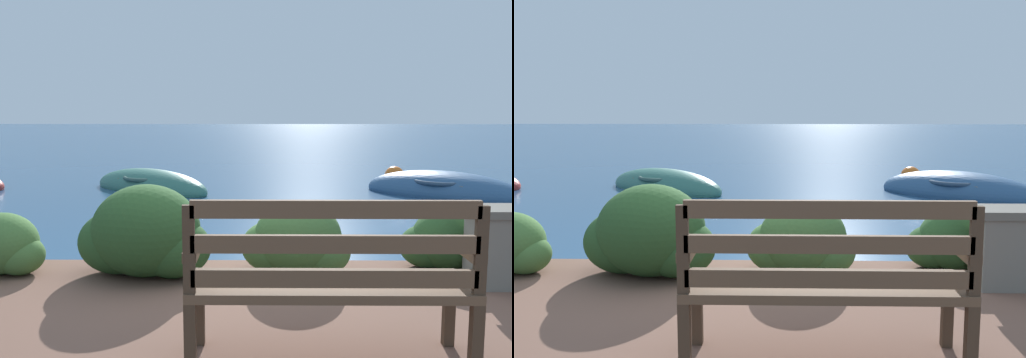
% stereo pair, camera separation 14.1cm
% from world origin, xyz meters
% --- Properties ---
extents(ground_plane, '(80.00, 80.00, 0.00)m').
position_xyz_m(ground_plane, '(0.00, 0.00, 0.00)').
color(ground_plane, navy).
extents(park_bench, '(1.52, 0.48, 0.93)m').
position_xyz_m(park_bench, '(0.58, -2.06, 0.70)').
color(park_bench, '#433123').
rests_on(park_bench, patio_terrace).
extents(hedge_clump_left, '(0.75, 0.54, 0.51)m').
position_xyz_m(hedge_clump_left, '(-1.93, -0.41, 0.44)').
color(hedge_clump_left, '#426B33').
rests_on(hedge_clump_left, patio_terrace).
extents(hedge_clump_centre, '(1.10, 0.79, 0.75)m').
position_xyz_m(hedge_clump_centre, '(-0.73, -0.45, 0.54)').
color(hedge_clump_centre, '#284C23').
rests_on(hedge_clump_centre, patio_terrace).
extents(hedge_clump_right, '(0.90, 0.65, 0.61)m').
position_xyz_m(hedge_clump_right, '(0.50, -0.39, 0.48)').
color(hedge_clump_right, '#426B33').
rests_on(hedge_clump_right, patio_terrace).
extents(hedge_clump_far_right, '(0.77, 0.56, 0.53)m').
position_xyz_m(hedge_clump_far_right, '(1.79, -0.24, 0.45)').
color(hedge_clump_far_right, '#284C23').
rests_on(hedge_clump_far_right, patio_terrace).
extents(rowboat_nearest, '(2.92, 2.57, 0.76)m').
position_xyz_m(rowboat_nearest, '(3.42, 5.02, 0.06)').
color(rowboat_nearest, '#2D517A').
rests_on(rowboat_nearest, ground_plane).
extents(rowboat_mid, '(2.77, 2.39, 0.70)m').
position_xyz_m(rowboat_mid, '(-1.86, 5.57, 0.06)').
color(rowboat_mid, '#336B5B').
rests_on(rowboat_mid, ground_plane).
extents(mooring_buoy, '(0.46, 0.46, 0.42)m').
position_xyz_m(mooring_buoy, '(3.07, 7.16, 0.07)').
color(mooring_buoy, orange).
rests_on(mooring_buoy, ground_plane).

